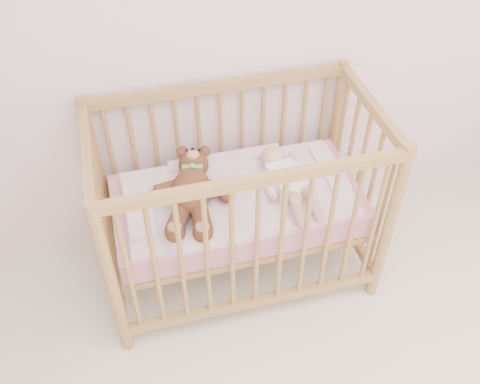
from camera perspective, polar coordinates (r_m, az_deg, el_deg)
name	(u,v)px	position (r m, az deg, el deg)	size (l,w,h in m)	color
wall_back	(248,1)	(2.54, 0.85, 19.71)	(4.00, 0.02, 2.70)	white
crib	(237,203)	(2.67, -0.27, -1.15)	(1.36, 0.76, 1.00)	tan
mattress	(237,205)	(2.68, -0.27, -1.38)	(1.22, 0.62, 0.13)	pink
blanket	(237,194)	(2.63, -0.28, -0.22)	(1.10, 0.58, 0.06)	#E9A0B3
baby	(286,177)	(2.61, 4.96, 1.60)	(0.26, 0.55, 0.13)	white
teddy_bear	(191,192)	(2.52, -5.20, -0.04)	(0.42, 0.60, 0.17)	brown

